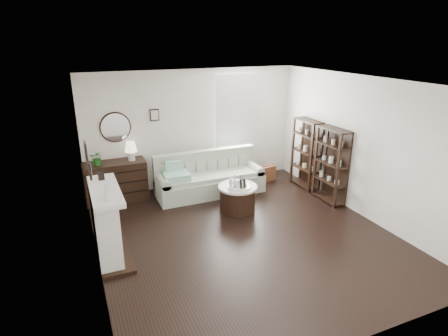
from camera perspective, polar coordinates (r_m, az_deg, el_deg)
name	(u,v)px	position (r m, az deg, el deg)	size (l,w,h in m)	color
room	(223,116)	(8.89, -0.08, 7.91)	(5.50, 5.50, 5.50)	black
fireplace	(106,225)	(6.31, -17.51, -8.27)	(0.50, 1.40, 1.84)	silver
shelf_unit_far	(306,154)	(8.88, 12.42, 2.14)	(0.30, 0.80, 1.60)	black
shelf_unit_near	(331,165)	(8.20, 15.99, 0.38)	(0.30, 0.80, 1.60)	black
sofa	(209,180)	(8.48, -2.32, -1.78)	(2.40, 0.83, 0.93)	#A4AD9A
quilt	(176,176)	(8.06, -7.26, -1.25)	(0.55, 0.45, 0.14)	#227F57
suitcase	(265,174)	(9.19, 6.20, -0.92)	(0.58, 0.19, 0.38)	brown
dresser	(116,181)	(8.37, -16.17, -1.96)	(1.29, 0.55, 0.86)	black
table_lamp	(131,151)	(8.21, -13.98, 2.53)	(0.26, 0.26, 0.41)	#F1E7CA
potted_plant	(97,158)	(8.10, -18.76, 1.45)	(0.27, 0.24, 0.31)	#1E5B1A
drum_table	(237,198)	(7.60, 2.07, -4.63)	(0.78, 0.78, 0.54)	black
pedestal_table	(239,188)	(7.44, 2.31, -3.08)	(0.48, 0.48, 0.58)	white
eiffel_drum	(240,180)	(7.55, 2.53, -1.89)	(0.10, 0.10, 0.18)	black
bottle_drum	(231,183)	(7.30, 1.00, -2.23)	(0.06, 0.06, 0.27)	silver
card_frame_drum	(239,185)	(7.28, 2.37, -2.66)	(0.14, 0.01, 0.19)	silver
eiffel_ped	(243,180)	(7.45, 2.87, -1.85)	(0.11, 0.11, 0.19)	black
flask_ped	(235,180)	(7.36, 1.67, -1.85)	(0.14, 0.14, 0.25)	silver
card_frame_ped	(243,183)	(7.29, 2.89, -2.37)	(0.14, 0.01, 0.19)	black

